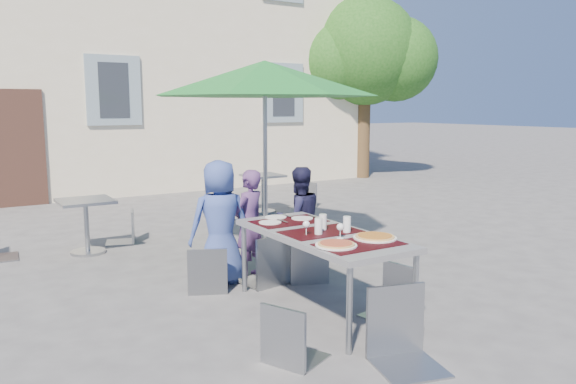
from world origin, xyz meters
TOP-DOWN VIEW (x-y plane):
  - ground at (0.00, 0.00)m, footprint 90.00×90.00m
  - tree at (6.55, 7.54)m, footprint 3.60×3.00m
  - dining_table at (-0.18, -0.07)m, footprint 0.80×1.85m
  - pizza_near_left at (-0.38, -0.58)m, footprint 0.34×0.34m
  - pizza_near_right at (0.06, -0.54)m, footprint 0.38×0.38m
  - glassware at (-0.16, -0.15)m, footprint 0.44×0.41m
  - place_settings at (-0.19, 0.56)m, footprint 0.64×0.42m
  - child_0 at (-0.61, 1.17)m, footprint 0.70×0.50m
  - child_1 at (-0.23, 1.22)m, footprint 0.52×0.44m
  - child_2 at (0.38, 1.16)m, footprint 0.61×0.39m
  - chair_0 at (-0.84, 0.98)m, footprint 0.53×0.53m
  - chair_1 at (-0.20, 0.86)m, footprint 0.52×0.52m
  - chair_2 at (0.22, 0.73)m, footprint 0.54×0.54m
  - chair_3 at (-0.99, -0.84)m, footprint 0.51×0.51m
  - chair_4 at (0.34, -0.49)m, footprint 0.44×0.44m
  - chair_5 at (-0.27, -1.24)m, footprint 0.58×0.58m
  - patio_umbrella at (0.48, 2.12)m, footprint 2.85×2.85m
  - cafe_table_0 at (-1.54, 3.20)m, footprint 0.66×0.66m
  - bg_chair_r_0 at (-0.95, 3.54)m, footprint 0.48×0.48m
  - cafe_table_1 at (1.77, 4.50)m, footprint 0.64×0.64m
  - bg_chair_l_1 at (1.04, 4.38)m, footprint 0.52×0.51m
  - bg_chair_r_1 at (2.72, 4.56)m, footprint 0.48×0.47m

SIDE VIEW (x-z plane):
  - ground at x=0.00m, z-range 0.00..0.00m
  - cafe_table_1 at x=1.77m, z-range 0.10..0.79m
  - cafe_table_0 at x=-1.54m, z-range 0.11..0.82m
  - bg_chair_r_0 at x=-0.95m, z-range 0.07..0.92m
  - chair_4 at x=0.34m, z-range 0.07..0.93m
  - chair_3 at x=-0.99m, z-range 0.07..0.94m
  - bg_chair_r_1 at x=2.72m, z-range 0.07..0.95m
  - chair_0 at x=-0.84m, z-range 0.07..0.97m
  - chair_2 at x=0.22m, z-range 0.08..1.03m
  - child_1 at x=-0.23m, z-range 0.00..1.20m
  - child_2 at x=0.38m, z-range 0.00..1.20m
  - chair_1 at x=-0.20m, z-range 0.09..1.12m
  - chair_5 at x=-0.27m, z-range 0.10..1.16m
  - bg_chair_l_1 at x=1.04m, z-range 0.10..1.16m
  - child_0 at x=-0.61m, z-range 0.00..1.33m
  - dining_table at x=-0.18m, z-range 0.32..1.07m
  - place_settings at x=-0.19m, z-range 0.76..0.77m
  - pizza_near_left at x=-0.38m, z-range 0.75..0.78m
  - pizza_near_right at x=0.06m, z-range 0.75..0.78m
  - glassware at x=-0.16m, z-range 0.75..0.90m
  - patio_umbrella at x=0.48m, z-range 0.98..3.43m
  - tree at x=6.55m, z-range 0.90..5.60m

